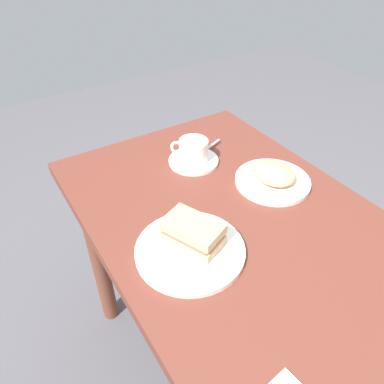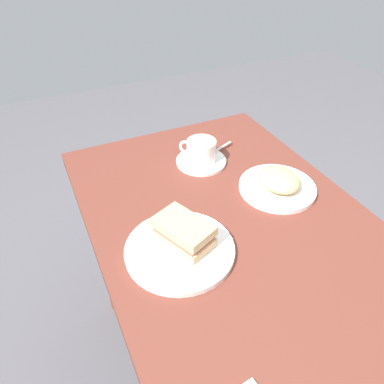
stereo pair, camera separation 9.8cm
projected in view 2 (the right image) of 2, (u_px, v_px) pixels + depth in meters
dining_table at (259, 290)px, 0.91m from camera, size 1.30×0.69×0.77m
sandwich_plate at (180, 250)px, 0.85m from camera, size 0.26×0.26×0.01m
sandwich_front at (184, 232)px, 0.84m from camera, size 0.16×0.13×0.06m
coffee_saucer at (201, 161)px, 1.14m from camera, size 0.15×0.15×0.01m
coffee_cup at (201, 150)px, 1.12m from camera, size 0.10×0.10×0.07m
spoon at (218, 149)px, 1.18m from camera, size 0.05×0.10×0.01m
side_plate at (277, 188)px, 1.03m from camera, size 0.21×0.21×0.01m
side_food_pile at (279, 179)px, 1.02m from camera, size 0.13×0.11×0.04m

